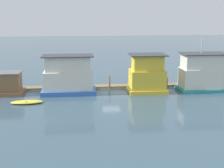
{
  "coord_description": "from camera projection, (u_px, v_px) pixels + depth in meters",
  "views": [
    {
      "loc": [
        -4.27,
        -41.97,
        11.13
      ],
      "look_at": [
        0.0,
        -1.0,
        1.4
      ],
      "focal_mm": 50.0,
      "sensor_mm": 36.0,
      "label": 1
    }
  ],
  "objects": [
    {
      "name": "houseboat_brown",
      "position": [
        0.0,
        84.0,
        42.05
      ],
      "size": [
        6.16,
        3.35,
        6.03
      ],
      "color": "brown",
      "rests_on": "ground_plane"
    },
    {
      "name": "houseboat_yellow",
      "position": [
        147.0,
        75.0,
        43.24
      ],
      "size": [
        5.28,
        3.78,
        5.31
      ],
      "color": "gold",
      "rests_on": "ground_plane"
    },
    {
      "name": "houseboat_teal",
      "position": [
        203.0,
        73.0,
        44.18
      ],
      "size": [
        6.93,
        4.07,
        7.4
      ],
      "color": "teal",
      "rests_on": "ground_plane"
    },
    {
      "name": "mooring_post_far_right",
      "position": [
        167.0,
        83.0,
        46.03
      ],
      "size": [
        0.25,
        0.25,
        1.52
      ],
      "primitive_type": "cylinder",
      "color": "#846B4C",
      "rests_on": "ground_plane"
    },
    {
      "name": "dock_walkway",
      "position": [
        109.0,
        86.0,
        46.34
      ],
      "size": [
        59.6,
        1.6,
        0.3
      ],
      "primitive_type": "cube",
      "color": "#846B4C",
      "rests_on": "ground_plane"
    },
    {
      "name": "ground_plane",
      "position": [
        111.0,
        92.0,
        43.61
      ],
      "size": [
        200.0,
        200.0,
        0.0
      ],
      "primitive_type": "plane",
      "color": "#385160"
    },
    {
      "name": "houseboat_blue",
      "position": [
        68.0,
        77.0,
        42.5
      ],
      "size": [
        7.38,
        3.79,
        5.27
      ],
      "color": "#3866B7",
      "rests_on": "ground_plane"
    },
    {
      "name": "dinghy_yellow",
      "position": [
        27.0,
        102.0,
        38.22
      ],
      "size": [
        3.98,
        1.7,
        0.38
      ],
      "color": "yellow",
      "rests_on": "ground_plane"
    },
    {
      "name": "mooring_post_centre",
      "position": [
        109.0,
        82.0,
        45.11
      ],
      "size": [
        0.26,
        0.26,
        2.05
      ],
      "primitive_type": "cylinder",
      "color": "brown",
      "rests_on": "ground_plane"
    }
  ]
}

